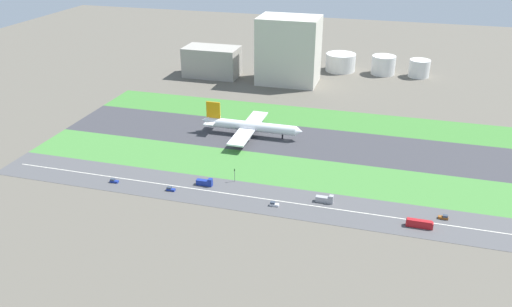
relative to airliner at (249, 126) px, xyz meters
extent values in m
plane|color=#5B564C|center=(23.53, 0.00, -6.23)|extent=(800.00, 800.00, 0.00)
cube|color=#38383D|center=(23.53, 0.00, -6.18)|extent=(280.00, 46.00, 0.10)
cube|color=#3D7A33|center=(23.53, 41.00, -6.18)|extent=(280.00, 36.00, 0.10)
cube|color=#427F38|center=(23.53, -41.00, -6.18)|extent=(280.00, 36.00, 0.10)
cube|color=#4C4C4F|center=(23.53, -73.00, -6.18)|extent=(280.00, 28.00, 0.10)
cube|color=silver|center=(23.53, -73.00, -6.13)|extent=(266.00, 0.50, 0.01)
cylinder|color=white|center=(1.68, 0.00, 0.07)|extent=(56.00, 6.00, 6.00)
cone|color=white|center=(31.68, 0.00, 0.07)|extent=(4.00, 5.70, 5.70)
cone|color=white|center=(-28.82, 0.00, 0.87)|extent=(5.00, 5.40, 5.40)
cube|color=orange|center=(-23.32, 0.00, 8.07)|extent=(9.00, 0.80, 11.00)
cube|color=white|center=(-24.32, 0.00, 1.07)|extent=(6.00, 16.00, 0.60)
cube|color=white|center=(-0.32, 15.00, -1.13)|extent=(10.00, 26.00, 1.00)
cylinder|color=gray|center=(0.68, 9.00, -3.33)|extent=(5.00, 3.20, 3.20)
cube|color=white|center=(-0.32, -15.00, -1.13)|extent=(10.00, 26.00, 1.00)
cylinder|color=gray|center=(0.68, -9.00, -3.33)|extent=(5.00, 3.20, 3.20)
cylinder|color=black|center=(21.28, 0.00, -4.53)|extent=(1.00, 1.00, 3.20)
cylinder|color=black|center=(-2.32, 3.50, -4.53)|extent=(1.00, 1.00, 3.20)
cylinder|color=black|center=(-2.32, -3.50, -4.53)|extent=(1.00, 1.00, 3.20)
cube|color=#99999E|center=(57.99, -68.00, -4.73)|extent=(8.40, 2.50, 2.80)
cube|color=#99999E|center=(61.19, -68.00, -2.73)|extent=(2.00, 2.30, 1.20)
cube|color=#B2191E|center=(101.84, -78.00, -4.63)|extent=(11.60, 2.50, 3.00)
cube|color=#B2191E|center=(101.74, -78.00, -2.88)|extent=(10.80, 2.30, 0.50)
cube|color=navy|center=(-49.50, -78.00, -5.58)|extent=(4.40, 1.80, 1.10)
cube|color=#333D4C|center=(-50.30, -78.00, -4.58)|extent=(2.20, 1.66, 0.90)
cube|color=brown|center=(112.38, -68.00, -5.58)|extent=(4.40, 1.80, 1.10)
cube|color=#333D4C|center=(113.18, -68.00, -4.58)|extent=(2.20, 1.66, 0.90)
cube|color=navy|center=(-17.77, -78.00, -5.58)|extent=(4.40, 1.80, 1.10)
cube|color=#333D4C|center=(-18.57, -78.00, -4.58)|extent=(2.20, 1.66, 0.90)
cube|color=navy|center=(-3.62, -68.00, -4.73)|extent=(8.40, 2.50, 2.80)
cube|color=navy|center=(-0.42, -68.00, -2.73)|extent=(2.00, 2.30, 1.20)
cube|color=silver|center=(35.66, -78.00, -5.58)|extent=(4.40, 1.80, 1.10)
cube|color=#333D4C|center=(34.86, -78.00, -4.58)|extent=(2.20, 1.66, 0.90)
cylinder|color=#4C4C51|center=(10.01, -60.00, -3.13)|extent=(0.24, 0.24, 6.00)
cube|color=black|center=(10.01, -60.00, 0.47)|extent=(0.36, 0.36, 1.20)
sphere|color=#19D826|center=(10.01, -60.20, 0.77)|extent=(0.24, 0.24, 0.24)
cube|color=#9E998E|center=(-66.47, 114.00, 5.99)|extent=(45.26, 25.89, 24.43)
cube|color=beige|center=(-1.02, 114.00, 20.08)|extent=(47.62, 33.59, 52.62)
cylinder|color=silver|center=(35.67, 159.00, 1.27)|extent=(25.53, 25.53, 15.01)
cylinder|color=silver|center=(72.01, 159.00, 1.61)|extent=(19.93, 19.93, 15.69)
cylinder|color=silver|center=(101.57, 159.00, 1.00)|extent=(17.01, 17.01, 14.46)
camera|label=1|loc=(84.91, -282.95, 121.16)|focal=36.16mm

